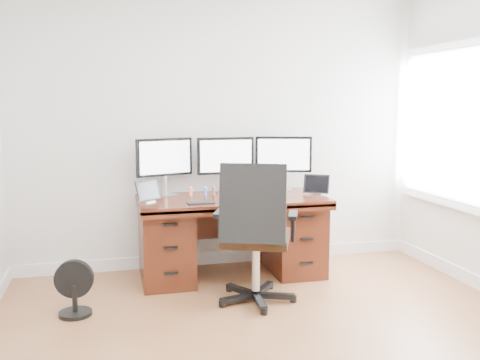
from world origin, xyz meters
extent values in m
cube|color=silver|center=(0.00, 2.25, 1.35)|extent=(4.00, 0.10, 2.70)
cube|color=white|center=(1.97, 1.50, 1.40)|extent=(0.04, 1.30, 1.50)
cube|color=white|center=(1.95, 1.50, 1.40)|extent=(0.01, 1.15, 1.35)
cube|color=#481B0E|center=(0.00, 1.80, 0.72)|extent=(1.70, 0.80, 0.05)
cube|color=#481B0E|center=(-0.60, 1.83, 0.35)|extent=(0.45, 0.70, 0.70)
cube|color=#481B0E|center=(0.60, 1.83, 0.35)|extent=(0.45, 0.70, 0.70)
cube|color=#341209|center=(0.00, 2.10, 0.50)|extent=(0.74, 0.03, 0.40)
cylinder|color=black|center=(0.04, 1.15, 0.04)|extent=(0.79, 0.79, 0.09)
cylinder|color=silver|center=(0.04, 1.15, 0.31)|extent=(0.07, 0.07, 0.44)
cube|color=black|center=(0.04, 1.15, 0.52)|extent=(0.67, 0.66, 0.08)
cube|color=black|center=(-0.04, 0.93, 0.85)|extent=(0.49, 0.24, 0.60)
cube|color=black|center=(-0.23, 1.26, 0.72)|extent=(0.16, 0.27, 0.03)
cube|color=black|center=(0.32, 1.04, 0.72)|extent=(0.16, 0.27, 0.03)
cylinder|color=black|center=(-1.37, 1.19, 0.02)|extent=(0.25, 0.25, 0.03)
cylinder|color=black|center=(-1.37, 1.19, 0.13)|extent=(0.04, 0.04, 0.21)
cylinder|color=black|center=(-1.37, 1.19, 0.28)|extent=(0.30, 0.11, 0.29)
cube|color=silver|center=(-0.58, 2.07, 0.76)|extent=(0.22, 0.19, 0.01)
cylinder|color=silver|center=(-0.58, 2.07, 0.84)|extent=(0.04, 0.04, 0.18)
cube|color=black|center=(-0.58, 2.07, 1.10)|extent=(0.53, 0.21, 0.35)
cube|color=white|center=(-0.57, 2.05, 1.10)|extent=(0.48, 0.16, 0.30)
cube|color=silver|center=(0.00, 2.07, 0.76)|extent=(0.19, 0.15, 0.01)
cylinder|color=silver|center=(0.00, 2.07, 0.84)|extent=(0.04, 0.04, 0.18)
cube|color=black|center=(0.00, 2.07, 1.10)|extent=(0.55, 0.06, 0.35)
cube|color=white|center=(0.00, 2.05, 1.10)|extent=(0.50, 0.03, 0.30)
cube|color=silver|center=(0.58, 2.07, 0.76)|extent=(0.21, 0.18, 0.01)
cylinder|color=silver|center=(0.58, 2.07, 0.84)|extent=(0.04, 0.04, 0.18)
cube|color=black|center=(0.58, 2.07, 1.10)|extent=(0.54, 0.19, 0.35)
cube|color=white|center=(0.57, 2.05, 1.10)|extent=(0.48, 0.14, 0.30)
cube|color=silver|center=(-0.76, 1.75, 0.76)|extent=(0.13, 0.12, 0.01)
cube|color=black|center=(-0.76, 1.75, 0.85)|extent=(0.24, 0.19, 0.17)
cube|color=silver|center=(0.80, 1.75, 0.76)|extent=(0.13, 0.12, 0.01)
cube|color=black|center=(0.80, 1.75, 0.85)|extent=(0.24, 0.19, 0.17)
cube|color=silver|center=(-0.01, 1.59, 0.76)|extent=(0.30, 0.22, 0.01)
cube|color=silver|center=(0.24, 1.66, 0.76)|extent=(0.14, 0.14, 0.01)
cube|color=black|center=(-0.33, 1.59, 0.76)|extent=(0.23, 0.15, 0.01)
cube|color=black|center=(0.00, 1.80, 0.76)|extent=(0.14, 0.08, 0.01)
cylinder|color=#F78855|center=(-0.36, 1.95, 0.78)|extent=(0.03, 0.03, 0.06)
sphere|color=#F78855|center=(-0.36, 1.95, 0.82)|extent=(0.04, 0.04, 0.04)
cylinder|color=#5478E8|center=(-0.22, 1.95, 0.78)|extent=(0.03, 0.03, 0.06)
sphere|color=#5478E8|center=(-0.22, 1.95, 0.82)|extent=(0.04, 0.04, 0.04)
cylinder|color=brown|center=(-0.14, 1.95, 0.78)|extent=(0.03, 0.03, 0.06)
sphere|color=brown|center=(-0.14, 1.95, 0.82)|extent=(0.04, 0.04, 0.04)
cylinder|color=#8C59CD|center=(0.14, 1.95, 0.78)|extent=(0.03, 0.03, 0.06)
sphere|color=#8C59CD|center=(0.14, 1.95, 0.82)|extent=(0.04, 0.04, 0.04)
cylinder|color=pink|center=(0.27, 1.95, 0.78)|extent=(0.03, 0.03, 0.06)
sphere|color=pink|center=(0.27, 1.95, 0.82)|extent=(0.04, 0.04, 0.04)
cylinder|color=#E3CA7A|center=(0.38, 1.95, 0.78)|extent=(0.03, 0.03, 0.06)
sphere|color=#E3CA7A|center=(0.38, 1.95, 0.82)|extent=(0.04, 0.04, 0.04)
camera|label=1|loc=(-1.09, -2.88, 1.59)|focal=40.00mm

